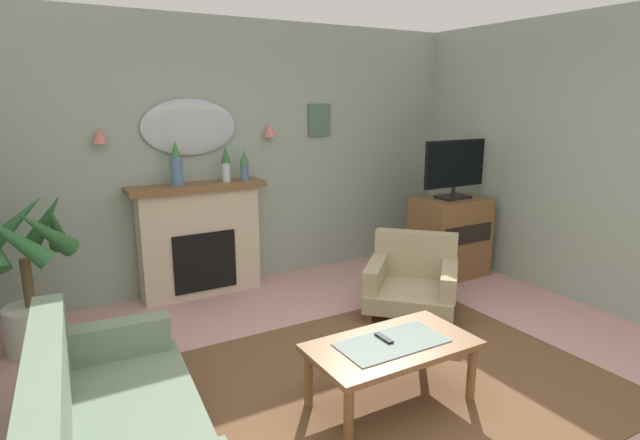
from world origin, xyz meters
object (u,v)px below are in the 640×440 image
wall_sconce_right (270,130)px  tv_flatscreen (455,168)px  mantel_vase_centre (226,163)px  armchair_in_corner (413,279)px  framed_picture (319,120)px  potted_plant_tall_palm (26,269)px  fireplace (200,241)px  tv_cabinet (449,237)px  wall_mirror (190,127)px  coffee_table (392,351)px  floral_couch (102,417)px  wall_sconce_left (99,136)px  tv_remote (384,339)px  mantel_vase_right (244,163)px  mantel_vase_left (176,165)px

wall_sconce_right → tv_flatscreen: bearing=-28.0°
mantel_vase_centre → armchair_in_corner: (1.32, -1.39, -1.05)m
framed_picture → potted_plant_tall_palm: 3.31m
fireplace → tv_cabinet: 2.78m
wall_mirror → tv_flatscreen: size_ratio=1.14×
fireplace → armchair_in_corner: bearing=-41.2°
framed_picture → potted_plant_tall_palm: bearing=-167.4°
wall_sconce_right → armchair_in_corner: (0.77, -1.51, -1.35)m
coffee_table → floral_couch: (-1.73, 0.28, -0.06)m
wall_sconce_right → floral_couch: wall_sconce_right is taller
fireplace → wall_sconce_left: wall_sconce_left is taller
fireplace → mantel_vase_centre: (0.30, -0.03, 0.78)m
wall_sconce_left → tv_remote: bearing=-63.8°
wall_sconce_left → wall_sconce_right: 1.70m
potted_plant_tall_palm → tv_remote: bearing=-45.0°
wall_mirror → tv_cabinet: size_ratio=1.07×
mantel_vase_centre → wall_sconce_left: 1.20m
mantel_vase_right → potted_plant_tall_palm: 2.21m
tv_remote → tv_flatscreen: tv_flatscreen is taller
tv_remote → framed_picture: bearing=68.5°
tv_remote → wall_sconce_right: bearing=81.2°
wall_sconce_right → wall_sconce_left: bearing=180.0°
floral_couch → fireplace: bearing=61.2°
tv_remote → mantel_vase_centre: bearing=93.2°
coffee_table → tv_flatscreen: bearing=38.4°
floral_couch → potted_plant_tall_palm: potted_plant_tall_palm is taller
mantel_vase_centre → tv_cabinet: mantel_vase_centre is taller
wall_mirror → wall_sconce_left: bearing=-176.6°
framed_picture → wall_mirror: bearing=-179.6°
fireplace → wall_mirror: 1.15m
mantel_vase_right → coffee_table: (-0.04, -2.56, -0.95)m
fireplace → wall_sconce_right: size_ratio=9.71×
wall_sconce_right → mantel_vase_right: bearing=-161.1°
mantel_vase_right → framed_picture: 1.10m
wall_sconce_left → tv_cabinet: bearing=-14.9°
mantel_vase_centre → tv_remote: 2.66m
mantel_vase_centre → wall_sconce_right: 0.64m
mantel_vase_left → wall_sconce_right: wall_sconce_right is taller
coffee_table → tv_remote: tv_remote is taller
floral_couch → armchair_in_corner: 3.03m
fireplace → coffee_table: fireplace is taller
coffee_table → tv_cabinet: (2.18, 1.75, 0.07)m
mantel_vase_centre → wall_mirror: bearing=150.5°
floral_couch → tv_flatscreen: (3.91, 1.45, 0.93)m
tv_remote → tv_cabinet: bearing=37.5°
wall_sconce_right → tv_flatscreen: (1.79, -0.95, -0.41)m
mantel_vase_left → tv_remote: size_ratio=2.74×
mantel_vase_right → coffee_table: size_ratio=0.29×
wall_sconce_left → wall_mirror: bearing=3.4°
wall_mirror → framed_picture: size_ratio=2.67×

